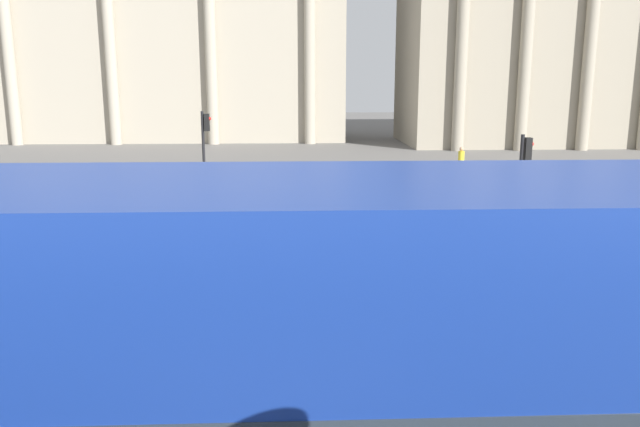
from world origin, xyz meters
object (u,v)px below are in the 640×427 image
Objects in this scene: traffic_light_mid at (523,173)px; plaza_building_left at (174,41)px; plaza_building_right at (588,9)px; traffic_light_far at (205,145)px; car_black at (74,252)px; pedestrian_red at (534,227)px; pedestrian_yellow at (461,161)px; double_decker_bus at (89,397)px; traffic_light_near at (118,230)px.

plaza_building_left is at bearing 114.72° from traffic_light_mid.
plaza_building_right reaches higher than traffic_light_far.
traffic_light_mid is 0.83× the size of car_black.
plaza_building_right is 39.72m from pedestrian_red.
plaza_building_left is 8.64× the size of traffic_light_mid.
plaza_building_left is 7.74× the size of traffic_light_far.
pedestrian_yellow is (1.59, 13.07, -1.30)m from traffic_light_mid.
double_decker_bus is 3.14× the size of traffic_light_mid.
double_decker_bus is 6.10× the size of pedestrian_red.
traffic_light_mid is (10.58, 7.34, -0.03)m from traffic_light_near.
plaza_building_left reaches higher than traffic_light_mid.
traffic_light_far reaches higher than traffic_light_near.
pedestrian_yellow is (12.17, 20.40, -1.33)m from traffic_light_near.
double_decker_bus reaches higher than traffic_light_near.
double_decker_bus is 29.11m from pedestrian_yellow.
pedestrian_red is (-0.35, -2.06, -1.25)m from traffic_light_mid.
plaza_building_left reaches higher than traffic_light_near.
traffic_light_near is at bearing -71.13° from car_black.
plaza_building_right is 48.99m from traffic_light_near.
traffic_light_mid is 0.90× the size of traffic_light_far.
plaza_building_left is (-8.62, 52.30, 6.09)m from double_decker_bus.
pedestrian_red is at bearing -99.68° from traffic_light_mid.
plaza_building_right is at bearing -9.62° from plaza_building_left.
traffic_light_near is 0.84× the size of car_black.
plaza_building_right is 38.57m from traffic_light_far.
plaza_building_right is 47.34m from car_black.
traffic_light_mid is (9.01, 14.00, -0.12)m from double_decker_bus.
car_black is at bearing -83.61° from plaza_building_left.
double_decker_bus reaches higher than traffic_light_mid.
traffic_light_near reaches higher than car_black.
traffic_light_near is 23.79m from pedestrian_yellow.
pedestrian_red is at bearing -66.82° from plaza_building_left.
car_black is 12.69m from pedestrian_red.
traffic_light_near is at bearing -145.25° from traffic_light_mid.
pedestrian_yellow is at bearing 83.06° from traffic_light_mid.
plaza_building_left is 32.60m from pedestrian_yellow.
plaza_building_right reaches higher than plaza_building_left.
plaza_building_right is 8.57× the size of traffic_light_mid.
plaza_building_left is at bearing -147.82° from pedestrian_red.
car_black is (4.63, -41.30, -7.80)m from plaza_building_left.
double_decker_bus is at bearing -26.95° from pedestrian_red.
traffic_light_near reaches higher than pedestrian_yellow.
plaza_building_left is 42.29m from car_black.
plaza_building_left reaches higher than pedestrian_red.
plaza_building_right reaches higher than pedestrian_yellow.
car_black is 21.71m from pedestrian_yellow.
pedestrian_yellow is at bearing 65.55° from double_decker_bus.
traffic_light_far is at bearing 1.17° from pedestrian_yellow.
traffic_light_near is (-1.56, 6.66, -0.08)m from double_decker_bus.
pedestrian_yellow is at bearing -52.70° from plaza_building_left.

